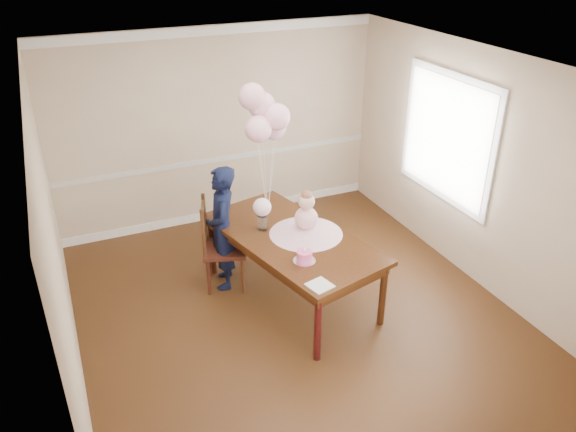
{
  "coord_description": "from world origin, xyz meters",
  "views": [
    {
      "loc": [
        -2.08,
        -4.57,
        3.84
      ],
      "look_at": [
        0.05,
        0.28,
        1.05
      ],
      "focal_mm": 35.0,
      "sensor_mm": 36.0,
      "label": 1
    }
  ],
  "objects_px": {
    "dining_table_top": "(292,238)",
    "dining_chair_seat": "(225,249)",
    "birthday_cake": "(304,256)",
    "woman": "(223,228)"
  },
  "relations": [
    {
      "from": "dining_table_top",
      "to": "dining_chair_seat",
      "type": "bearing_deg",
      "value": 124.05
    },
    {
      "from": "birthday_cake",
      "to": "dining_chair_seat",
      "type": "xyz_separation_m",
      "value": [
        -0.52,
        1.06,
        -0.37
      ]
    },
    {
      "from": "dining_table_top",
      "to": "dining_chair_seat",
      "type": "xyz_separation_m",
      "value": [
        -0.61,
        0.54,
        -0.28
      ]
    },
    {
      "from": "birthday_cake",
      "to": "dining_chair_seat",
      "type": "relative_size",
      "value": 0.34
    },
    {
      "from": "dining_chair_seat",
      "to": "woman",
      "type": "bearing_deg",
      "value": 116.91
    },
    {
      "from": "birthday_cake",
      "to": "woman",
      "type": "distance_m",
      "value": 1.21
    },
    {
      "from": "dining_table_top",
      "to": "birthday_cake",
      "type": "xyz_separation_m",
      "value": [
        -0.09,
        -0.52,
        0.09
      ]
    },
    {
      "from": "birthday_cake",
      "to": "woman",
      "type": "height_order",
      "value": "woman"
    },
    {
      "from": "birthday_cake",
      "to": "woman",
      "type": "relative_size",
      "value": 0.11
    },
    {
      "from": "dining_chair_seat",
      "to": "woman",
      "type": "distance_m",
      "value": 0.26
    }
  ]
}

